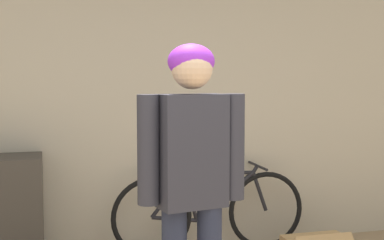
{
  "coord_description": "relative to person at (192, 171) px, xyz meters",
  "views": [
    {
      "loc": [
        -0.82,
        -1.9,
        1.57
      ],
      "look_at": [
        -0.03,
        0.94,
        1.33
      ],
      "focal_mm": 50.0,
      "sensor_mm": 36.0,
      "label": 1
    }
  ],
  "objects": [
    {
      "name": "bicycle",
      "position": [
        0.62,
        1.62,
        -0.67
      ],
      "size": [
        1.77,
        0.46,
        0.78
      ],
      "rotation": [
        0.0,
        0.0,
        -0.03
      ],
      "color": "black",
      "rests_on": "ground_plane"
    },
    {
      "name": "person",
      "position": [
        0.0,
        0.0,
        0.0
      ],
      "size": [
        0.62,
        0.26,
        1.75
      ],
      "rotation": [
        0.0,
        0.0,
        0.17
      ],
      "color": "#23283D",
      "rests_on": "ground_plane"
    },
    {
      "name": "wall_back",
      "position": [
        0.03,
        1.85,
        0.25
      ],
      "size": [
        8.0,
        0.07,
        2.6
      ],
      "color": "#B7AD99",
      "rests_on": "ground_plane"
    }
  ]
}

